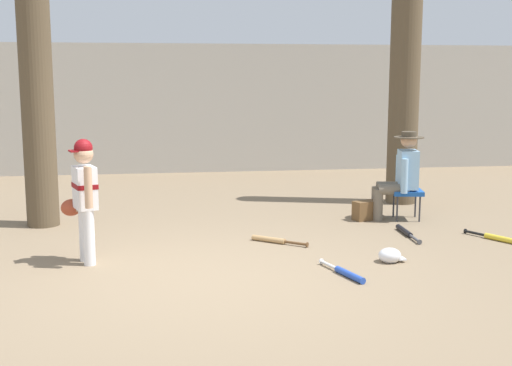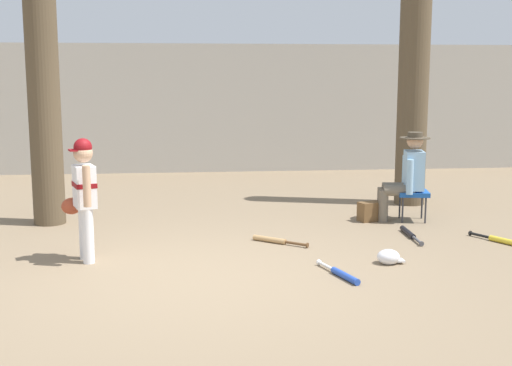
{
  "view_description": "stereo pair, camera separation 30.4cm",
  "coord_description": "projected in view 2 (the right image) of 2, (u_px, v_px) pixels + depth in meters",
  "views": [
    {
      "loc": [
        -0.4,
        -6.18,
        1.94
      ],
      "look_at": [
        0.67,
        1.1,
        0.75
      ],
      "focal_mm": 46.63,
      "sensor_mm": 36.0,
      "label": 1
    },
    {
      "loc": [
        -0.1,
        -6.22,
        1.94
      ],
      "look_at": [
        0.67,
        1.1,
        0.75
      ],
      "focal_mm": 46.63,
      "sensor_mm": 36.0,
      "label": 2
    }
  ],
  "objects": [
    {
      "name": "ground_plane",
      "position": [
        199.0,
        279.0,
        6.42
      ],
      "size": [
        60.0,
        60.0,
        0.0
      ],
      "primitive_type": "plane",
      "color": "#7F6B51"
    },
    {
      "name": "concrete_back_wall",
      "position": [
        191.0,
        108.0,
        13.47
      ],
      "size": [
        18.0,
        0.36,
        2.57
      ],
      "primitive_type": "cube",
      "color": "#ADA89E",
      "rests_on": "ground"
    },
    {
      "name": "tree_near_player",
      "position": [
        43.0,
        70.0,
        8.51
      ],
      "size": [
        0.64,
        0.64,
        4.69
      ],
      "color": "brown",
      "rests_on": "ground"
    },
    {
      "name": "tree_behind_spectator",
      "position": [
        413.0,
        86.0,
        9.92
      ],
      "size": [
        0.76,
        0.76,
        4.34
      ],
      "color": "brown",
      "rests_on": "ground"
    },
    {
      "name": "young_ballplayer",
      "position": [
        83.0,
        192.0,
        6.93
      ],
      "size": [
        0.44,
        0.56,
        1.31
      ],
      "color": "white",
      "rests_on": "ground"
    },
    {
      "name": "folding_stool",
      "position": [
        413.0,
        194.0,
        8.94
      ],
      "size": [
        0.47,
        0.47,
        0.41
      ],
      "color": "#194C9E",
      "rests_on": "ground"
    },
    {
      "name": "seated_spectator",
      "position": [
        406.0,
        174.0,
        8.9
      ],
      "size": [
        0.68,
        0.54,
        1.2
      ],
      "color": "#6B6051",
      "rests_on": "ground"
    },
    {
      "name": "handbag_beside_stool",
      "position": [
        371.0,
        211.0,
        8.96
      ],
      "size": [
        0.38,
        0.28,
        0.26
      ],
      "primitive_type": "cube",
      "rotation": [
        0.0,
        0.0,
        0.35
      ],
      "color": "brown",
      "rests_on": "ground"
    },
    {
      "name": "bat_yellow_trainer",
      "position": [
        502.0,
        240.0,
        7.79
      ],
      "size": [
        0.4,
        0.66,
        0.07
      ],
      "color": "yellow",
      "rests_on": "ground"
    },
    {
      "name": "bat_wood_tan",
      "position": [
        274.0,
        240.0,
        7.79
      ],
      "size": [
        0.61,
        0.49,
        0.07
      ],
      "color": "tan",
      "rests_on": "ground"
    },
    {
      "name": "bat_blue_youth",
      "position": [
        342.0,
        274.0,
        6.45
      ],
      "size": [
        0.29,
        0.74,
        0.07
      ],
      "color": "#2347AD",
      "rests_on": "ground"
    },
    {
      "name": "bat_black_composite",
      "position": [
        409.0,
        234.0,
        8.12
      ],
      "size": [
        0.1,
        0.82,
        0.07
      ],
      "color": "black",
      "rests_on": "ground"
    },
    {
      "name": "batting_helmet_white",
      "position": [
        389.0,
        257.0,
        6.93
      ],
      "size": [
        0.28,
        0.22,
        0.16
      ],
      "color": "silver",
      "rests_on": "ground"
    }
  ]
}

